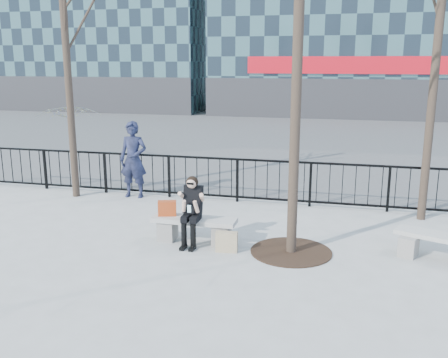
% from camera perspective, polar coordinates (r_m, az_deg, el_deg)
% --- Properties ---
extents(ground, '(120.00, 120.00, 0.00)m').
position_cam_1_polar(ground, '(9.85, -3.40, -7.16)').
color(ground, gray).
rests_on(ground, ground).
extents(street_surface, '(60.00, 23.00, 0.01)m').
position_cam_1_polar(street_surface, '(24.21, 7.18, 5.08)').
color(street_surface, '#474747').
rests_on(street_surface, ground).
extents(railing, '(14.00, 0.06, 1.10)m').
position_cam_1_polar(railing, '(12.46, 0.64, -0.07)').
color(railing, black).
rests_on(railing, ground).
extents(tree_left, '(2.80, 2.80, 6.50)m').
position_cam_1_polar(tree_left, '(13.25, -17.96, 18.88)').
color(tree_left, black).
rests_on(tree_left, ground).
extents(tree_grate, '(1.50, 1.50, 0.02)m').
position_cam_1_polar(tree_grate, '(9.39, 7.67, -8.22)').
color(tree_grate, black).
rests_on(tree_grate, ground).
extents(bench_main, '(1.65, 0.46, 0.49)m').
position_cam_1_polar(bench_main, '(9.75, -3.43, -5.50)').
color(bench_main, slate).
rests_on(bench_main, ground).
extents(bench_second, '(1.51, 0.42, 0.45)m').
position_cam_1_polar(bench_second, '(9.73, 23.32, -6.81)').
color(bench_second, slate).
rests_on(bench_second, ground).
extents(seated_woman, '(0.50, 0.64, 1.34)m').
position_cam_1_polar(seated_woman, '(9.49, -3.74, -3.70)').
color(seated_woman, black).
rests_on(seated_woman, ground).
extents(handbag, '(0.39, 0.27, 0.29)m').
position_cam_1_polar(handbag, '(9.84, -6.51, -3.34)').
color(handbag, '#AE3B15').
rests_on(handbag, bench_main).
extents(shopping_bag, '(0.41, 0.19, 0.38)m').
position_cam_1_polar(shopping_bag, '(9.28, 0.30, -7.20)').
color(shopping_bag, tan).
rests_on(shopping_bag, ground).
extents(standing_man, '(0.74, 0.50, 1.97)m').
position_cam_1_polar(standing_man, '(12.97, -10.32, 2.20)').
color(standing_man, black).
rests_on(standing_man, ground).
extents(vendor_umbrella, '(2.41, 2.45, 2.02)m').
position_cam_1_polar(vendor_umbrella, '(17.99, -17.21, 4.98)').
color(vendor_umbrella, yellow).
rests_on(vendor_umbrella, ground).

